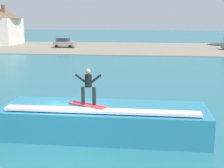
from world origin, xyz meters
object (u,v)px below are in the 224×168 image
Objects in this scene: surfboard at (87,105)px; car_near_shore at (64,43)px; surfer at (88,85)px; wave_crest at (104,120)px.

car_near_shore is (-13.02, 43.61, -0.66)m from surfboard.
surfer is (0.07, -0.04, 0.98)m from surfboard.
surfboard is 0.98m from surfer.
surfboard is at bearing 150.73° from surfer.
surfer is 45.60m from car_near_shore.
wave_crest is at bearing 31.11° from surfboard.
surfer is (-0.65, -0.48, 1.84)m from wave_crest.
car_near_shore is (-13.74, 43.18, 0.20)m from wave_crest.
car_near_shore is at bearing 106.62° from surfboard.
car_near_shore reaches higher than wave_crest.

